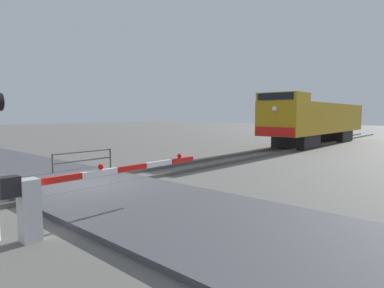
% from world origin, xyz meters
% --- Properties ---
extents(ground_plane, '(160.00, 160.00, 0.00)m').
position_xyz_m(ground_plane, '(0.00, 0.00, 0.00)').
color(ground_plane, '#605E59').
extents(rail_track_left, '(0.08, 80.00, 0.15)m').
position_xyz_m(rail_track_left, '(-0.72, 0.00, 0.07)').
color(rail_track_left, '#59544C').
rests_on(rail_track_left, ground_plane).
extents(rail_track_right, '(0.08, 80.00, 0.15)m').
position_xyz_m(rail_track_right, '(0.72, 0.00, 0.07)').
color(rail_track_right, '#59544C').
rests_on(rail_track_right, ground_plane).
extents(road_surface, '(36.00, 4.64, 0.14)m').
position_xyz_m(road_surface, '(0.00, 0.00, 0.07)').
color(road_surface, '#47474C').
rests_on(road_surface, ground_plane).
extents(locomotive, '(3.06, 16.44, 4.11)m').
position_xyz_m(locomotive, '(0.00, 22.25, 2.12)').
color(locomotive, black).
rests_on(locomotive, ground_plane).
extents(crossing_gate, '(0.36, 5.49, 1.39)m').
position_xyz_m(crossing_gate, '(3.57, -2.55, 0.86)').
color(crossing_gate, silver).
rests_on(crossing_gate, ground_plane).
extents(guard_railing, '(0.08, 2.89, 0.95)m').
position_xyz_m(guard_railing, '(-2.82, 1.66, 0.63)').
color(guard_railing, '#4C4742').
rests_on(guard_railing, ground_plane).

